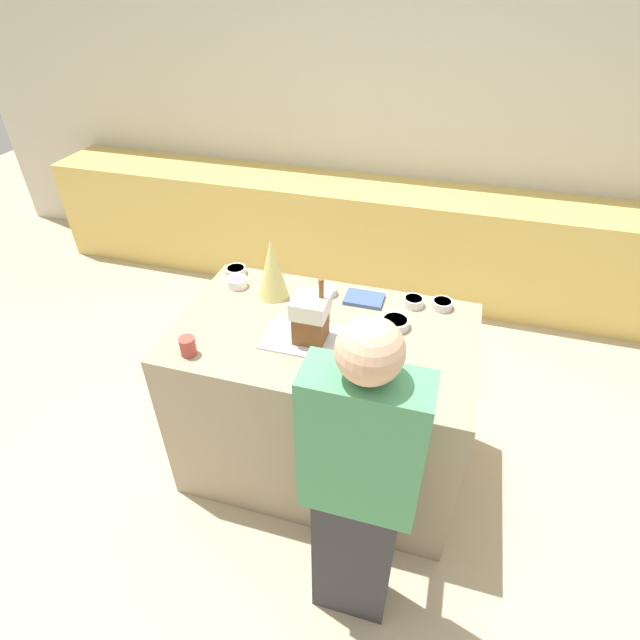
{
  "coord_description": "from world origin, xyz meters",
  "views": [
    {
      "loc": [
        0.5,
        -1.81,
        2.42
      ],
      "look_at": [
        -0.02,
        0.0,
        1.02
      ],
      "focal_mm": 28.0,
      "sensor_mm": 36.0,
      "label": 1
    }
  ],
  "objects_px": {
    "person": "(359,488)",
    "baking_tray": "(311,339)",
    "gingerbread_house": "(311,317)",
    "candy_bowl_behind_tray": "(237,282)",
    "cookbook": "(364,299)",
    "candy_bowl_far_right": "(327,290)",
    "candy_bowl_beside_tree": "(236,270)",
    "decorative_tree": "(272,268)",
    "candy_bowl_far_left": "(413,301)",
    "candy_bowl_front_corner": "(395,323)",
    "mug": "(188,346)",
    "candy_bowl_near_tray_right": "(442,304)"
  },
  "relations": [
    {
      "from": "candy_bowl_near_tray_right",
      "to": "candy_bowl_far_left",
      "type": "bearing_deg",
      "value": -172.14
    },
    {
      "from": "baking_tray",
      "to": "mug",
      "type": "xyz_separation_m",
      "value": [
        -0.5,
        -0.25,
        0.04
      ]
    },
    {
      "from": "candy_bowl_front_corner",
      "to": "cookbook",
      "type": "bearing_deg",
      "value": 136.73
    },
    {
      "from": "gingerbread_house",
      "to": "candy_bowl_behind_tray",
      "type": "bearing_deg",
      "value": 147.58
    },
    {
      "from": "gingerbread_house",
      "to": "candy_bowl_beside_tree",
      "type": "bearing_deg",
      "value": 142.34
    },
    {
      "from": "decorative_tree",
      "to": "candy_bowl_far_left",
      "type": "distance_m",
      "value": 0.74
    },
    {
      "from": "cookbook",
      "to": "mug",
      "type": "relative_size",
      "value": 2.23
    },
    {
      "from": "decorative_tree",
      "to": "candy_bowl_near_tray_right",
      "type": "xyz_separation_m",
      "value": [
        0.86,
        0.13,
        -0.14
      ]
    },
    {
      "from": "decorative_tree",
      "to": "candy_bowl_beside_tree",
      "type": "xyz_separation_m",
      "value": [
        -0.28,
        0.14,
        -0.14
      ]
    },
    {
      "from": "baking_tray",
      "to": "candy_bowl_far_left",
      "type": "distance_m",
      "value": 0.59
    },
    {
      "from": "candy_bowl_near_tray_right",
      "to": "candy_bowl_beside_tree",
      "type": "xyz_separation_m",
      "value": [
        -1.14,
        0.01,
        -0.0
      ]
    },
    {
      "from": "decorative_tree",
      "to": "candy_bowl_near_tray_right",
      "type": "height_order",
      "value": "decorative_tree"
    },
    {
      "from": "baking_tray",
      "to": "candy_bowl_behind_tray",
      "type": "bearing_deg",
      "value": 147.54
    },
    {
      "from": "gingerbread_house",
      "to": "candy_bowl_near_tray_right",
      "type": "bearing_deg",
      "value": 37.38
    },
    {
      "from": "candy_bowl_beside_tree",
      "to": "baking_tray",
      "type": "bearing_deg",
      "value": -37.69
    },
    {
      "from": "candy_bowl_behind_tray",
      "to": "decorative_tree",
      "type": "bearing_deg",
      "value": -7.36
    },
    {
      "from": "decorative_tree",
      "to": "cookbook",
      "type": "distance_m",
      "value": 0.5
    },
    {
      "from": "gingerbread_house",
      "to": "candy_bowl_behind_tray",
      "type": "xyz_separation_m",
      "value": [
        -0.51,
        0.33,
        -0.1
      ]
    },
    {
      "from": "gingerbread_house",
      "to": "candy_bowl_far_right",
      "type": "distance_m",
      "value": 0.4
    },
    {
      "from": "cookbook",
      "to": "person",
      "type": "relative_size",
      "value": 0.12
    },
    {
      "from": "candy_bowl_far_right",
      "to": "candy_bowl_front_corner",
      "type": "distance_m",
      "value": 0.43
    },
    {
      "from": "candy_bowl_behind_tray",
      "to": "candy_bowl_far_right",
      "type": "height_order",
      "value": "candy_bowl_behind_tray"
    },
    {
      "from": "gingerbread_house",
      "to": "candy_bowl_behind_tray",
      "type": "relative_size",
      "value": 3.0
    },
    {
      "from": "candy_bowl_far_left",
      "to": "cookbook",
      "type": "bearing_deg",
      "value": -173.93
    },
    {
      "from": "candy_bowl_far_right",
      "to": "candy_bowl_beside_tree",
      "type": "distance_m",
      "value": 0.54
    },
    {
      "from": "candy_bowl_near_tray_right",
      "to": "mug",
      "type": "relative_size",
      "value": 1.19
    },
    {
      "from": "baking_tray",
      "to": "candy_bowl_far_left",
      "type": "xyz_separation_m",
      "value": [
        0.42,
        0.41,
        0.02
      ]
    },
    {
      "from": "person",
      "to": "cookbook",
      "type": "bearing_deg",
      "value": 101.49
    },
    {
      "from": "candy_bowl_behind_tray",
      "to": "cookbook",
      "type": "bearing_deg",
      "value": 4.77
    },
    {
      "from": "candy_bowl_far_left",
      "to": "person",
      "type": "relative_size",
      "value": 0.07
    },
    {
      "from": "candy_bowl_behind_tray",
      "to": "candy_bowl_near_tray_right",
      "type": "relative_size",
      "value": 0.99
    },
    {
      "from": "baking_tray",
      "to": "cookbook",
      "type": "height_order",
      "value": "cookbook"
    },
    {
      "from": "decorative_tree",
      "to": "candy_bowl_front_corner",
      "type": "xyz_separation_m",
      "value": [
        0.65,
        -0.09,
        -0.14
      ]
    },
    {
      "from": "candy_bowl_far_left",
      "to": "cookbook",
      "type": "height_order",
      "value": "candy_bowl_far_left"
    },
    {
      "from": "candy_bowl_far_right",
      "to": "mug",
      "type": "height_order",
      "value": "mug"
    },
    {
      "from": "gingerbread_house",
      "to": "candy_bowl_front_corner",
      "type": "relative_size",
      "value": 2.28
    },
    {
      "from": "gingerbread_house",
      "to": "candy_bowl_far_left",
      "type": "xyz_separation_m",
      "value": [
        0.42,
        0.41,
        -0.1
      ]
    },
    {
      "from": "decorative_tree",
      "to": "candy_bowl_near_tray_right",
      "type": "distance_m",
      "value": 0.88
    },
    {
      "from": "cookbook",
      "to": "candy_bowl_far_right",
      "type": "bearing_deg",
      "value": 178.42
    },
    {
      "from": "decorative_tree",
      "to": "candy_bowl_behind_tray",
      "type": "relative_size",
      "value": 3.16
    },
    {
      "from": "candy_bowl_beside_tree",
      "to": "candy_bowl_far_left",
      "type": "bearing_deg",
      "value": -1.87
    },
    {
      "from": "candy_bowl_front_corner",
      "to": "cookbook",
      "type": "xyz_separation_m",
      "value": [
        -0.19,
        0.18,
        -0.01
      ]
    },
    {
      "from": "person",
      "to": "baking_tray",
      "type": "bearing_deg",
      "value": 120.93
    },
    {
      "from": "candy_bowl_far_right",
      "to": "candy_bowl_beside_tree",
      "type": "xyz_separation_m",
      "value": [
        -0.54,
        0.05,
        -0.0
      ]
    },
    {
      "from": "decorative_tree",
      "to": "person",
      "type": "distance_m",
      "value": 1.18
    },
    {
      "from": "mug",
      "to": "baking_tray",
      "type": "bearing_deg",
      "value": 26.91
    },
    {
      "from": "decorative_tree",
      "to": "candy_bowl_far_right",
      "type": "xyz_separation_m",
      "value": [
        0.26,
        0.09,
        -0.14
      ]
    },
    {
      "from": "candy_bowl_front_corner",
      "to": "decorative_tree",
      "type": "bearing_deg",
      "value": 172.0
    },
    {
      "from": "cookbook",
      "to": "mug",
      "type": "distance_m",
      "value": 0.92
    },
    {
      "from": "candy_bowl_far_left",
      "to": "mug",
      "type": "distance_m",
      "value": 1.13
    }
  ]
}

